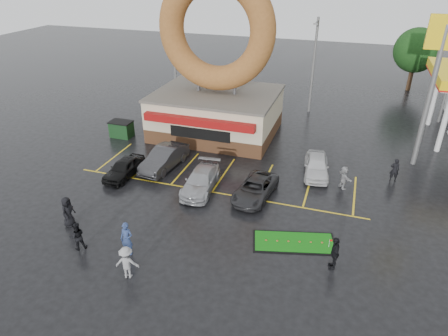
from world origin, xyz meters
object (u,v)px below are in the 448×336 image
(streetlight_left, at_px, (174,56))
(car_black, at_px, (124,168))
(car_grey, at_px, (255,189))
(dumpster, at_px, (122,129))
(streetlight_mid, at_px, (313,64))
(car_silver, at_px, (201,181))
(person_blue, at_px, (127,239))
(person_cameraman, at_px, (335,253))
(car_dgrey, at_px, (164,158))
(shell_sign, at_px, (437,65))
(donut_shop, at_px, (216,83))
(putting_green, at_px, (294,242))
(car_white, at_px, (316,166))

(streetlight_left, xyz_separation_m, car_black, (3.39, -16.42, -4.14))
(car_black, height_order, car_grey, car_black)
(car_grey, xyz_separation_m, dumpster, (-13.36, 5.94, 0.04))
(streetlight_mid, xyz_separation_m, car_black, (-10.61, -17.42, -4.14))
(streetlight_mid, xyz_separation_m, car_silver, (-4.81, -17.42, -4.11))
(person_blue, relative_size, person_cameraman, 1.04)
(car_dgrey, relative_size, person_cameraman, 2.58)
(shell_sign, relative_size, person_blue, 5.61)
(donut_shop, xyz_separation_m, putting_green, (9.05, -13.16, -4.43))
(person_cameraman, bearing_deg, streetlight_mid, -178.95)
(car_grey, height_order, putting_green, car_grey)
(car_black, distance_m, dumpster, 7.27)
(car_white, bearing_deg, donut_shop, 144.00)
(car_grey, height_order, dumpster, dumpster)
(person_blue, height_order, putting_green, person_blue)
(streetlight_mid, relative_size, putting_green, 1.88)
(car_white, bearing_deg, car_grey, -135.86)
(streetlight_left, relative_size, putting_green, 1.88)
(shell_sign, bearing_deg, car_white, -149.42)
(car_black, bearing_deg, shell_sign, 27.11)
(donut_shop, xyz_separation_m, car_grey, (5.85, -9.27, -3.86))
(shell_sign, height_order, car_dgrey, shell_sign)
(car_black, distance_m, car_grey, 9.46)
(car_silver, bearing_deg, streetlight_mid, 70.29)
(car_white, bearing_deg, person_cameraman, -85.96)
(car_silver, bearing_deg, dumpster, 143.39)
(car_grey, bearing_deg, putting_green, -43.73)
(car_black, relative_size, car_grey, 0.87)
(donut_shop, relative_size, streetlight_mid, 1.50)
(person_blue, height_order, dumpster, person_blue)
(car_black, bearing_deg, streetlight_left, 105.35)
(shell_sign, bearing_deg, streetlight_left, 161.01)
(shell_sign, height_order, person_blue, shell_sign)
(donut_shop, xyz_separation_m, streetlight_mid, (7.00, 7.95, 0.32))
(streetlight_mid, bearing_deg, car_white, -80.21)
(streetlight_mid, distance_m, car_white, 13.73)
(car_white, bearing_deg, streetlight_left, 136.02)
(car_grey, distance_m, car_white, 5.47)
(streetlight_left, relative_size, car_white, 2.18)
(streetlight_left, bearing_deg, dumpster, -92.83)
(car_black, height_order, car_dgrey, car_dgrey)
(streetlight_mid, xyz_separation_m, dumpster, (-14.51, -11.28, -4.13))
(shell_sign, relative_size, car_grey, 2.42)
(car_dgrey, xyz_separation_m, person_cameraman, (12.68, -7.06, 0.14))
(car_silver, relative_size, dumpster, 2.56)
(car_grey, bearing_deg, streetlight_mid, 93.05)
(car_dgrey, xyz_separation_m, car_white, (10.71, 2.43, -0.07))
(streetlight_mid, bearing_deg, car_black, -121.34)
(car_black, bearing_deg, car_white, 22.99)
(person_blue, bearing_deg, dumpster, 121.12)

